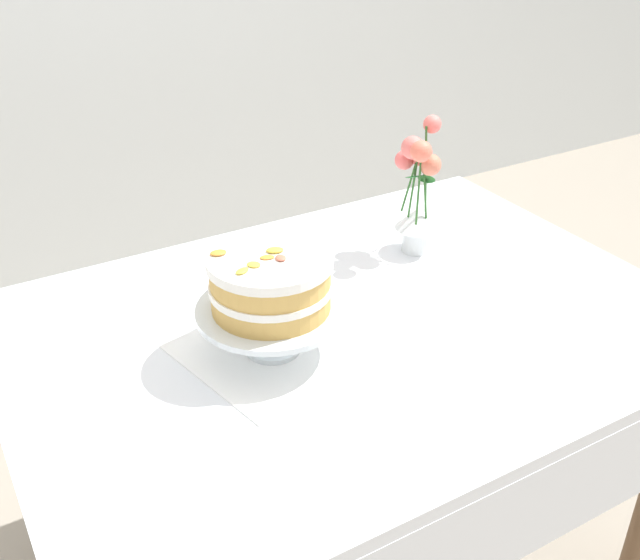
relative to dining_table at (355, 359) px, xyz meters
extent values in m
plane|color=#9E9384|center=(0.00, 0.02, -0.65)|extent=(12.00, 12.00, 0.00)
cube|color=white|center=(0.00, 0.02, 0.07)|extent=(1.40, 1.00, 0.03)
cube|color=white|center=(0.00, -0.48, -0.05)|extent=(1.40, 0.01, 0.21)
cylinder|color=brown|center=(-0.60, 0.42, -0.30)|extent=(0.06, 0.06, 0.71)
cylinder|color=brown|center=(0.60, 0.42, -0.30)|extent=(0.06, 0.06, 0.71)
cube|color=white|center=(-0.19, 0.00, 0.09)|extent=(0.38, 0.38, 0.00)
cylinder|color=silver|center=(-0.19, 0.00, 0.10)|extent=(0.11, 0.11, 0.01)
cylinder|color=silver|center=(-0.19, 0.00, 0.14)|extent=(0.03, 0.03, 0.07)
cylinder|color=silver|center=(-0.19, 0.00, 0.18)|extent=(0.29, 0.29, 0.01)
cylinder|color=tan|center=(-0.19, 0.00, 0.21)|extent=(0.23, 0.23, 0.04)
cylinder|color=white|center=(-0.19, 0.00, 0.24)|extent=(0.23, 0.23, 0.01)
cylinder|color=tan|center=(-0.19, 0.00, 0.26)|extent=(0.23, 0.23, 0.04)
cylinder|color=white|center=(-0.19, 0.00, 0.29)|extent=(0.24, 0.24, 0.02)
ellipsoid|color=#E56B51|center=(-0.18, -0.02, 0.30)|extent=(0.02, 0.03, 0.01)
ellipsoid|color=orange|center=(-0.20, 0.00, 0.30)|extent=(0.03, 0.03, 0.00)
ellipsoid|color=yellow|center=(-0.26, -0.03, 0.30)|extent=(0.03, 0.03, 0.01)
ellipsoid|color=yellow|center=(-0.17, 0.01, 0.30)|extent=(0.04, 0.03, 0.01)
ellipsoid|color=yellow|center=(-0.23, -0.02, 0.30)|extent=(0.03, 0.03, 0.00)
ellipsoid|color=orange|center=(-0.27, 0.05, 0.30)|extent=(0.03, 0.03, 0.01)
cylinder|color=silver|center=(0.30, 0.20, 0.12)|extent=(0.07, 0.07, 0.06)
cone|color=silver|center=(0.30, 0.20, 0.18)|extent=(0.11, 0.11, 0.05)
cylinder|color=#2D6028|center=(0.32, 0.21, 0.29)|extent=(0.03, 0.01, 0.22)
sphere|color=#F5726A|center=(0.33, 0.21, 0.40)|extent=(0.04, 0.04, 0.04)
cylinder|color=#2D6028|center=(0.31, 0.22, 0.25)|extent=(0.02, 0.02, 0.14)
sphere|color=#FA675F|center=(0.32, 0.23, 0.33)|extent=(0.06, 0.06, 0.06)
cylinder|color=#2D6028|center=(0.29, 0.23, 0.25)|extent=(0.02, 0.04, 0.13)
sphere|color=#F76764|center=(0.29, 0.25, 0.31)|extent=(0.05, 0.05, 0.05)
cylinder|color=#2D6028|center=(0.29, 0.21, 0.27)|extent=(0.02, 0.01, 0.17)
sphere|color=#F0716A|center=(0.28, 0.21, 0.36)|extent=(0.05, 0.05, 0.05)
ellipsoid|color=#236B2D|center=(0.28, 0.20, 0.29)|extent=(0.05, 0.03, 0.01)
cylinder|color=#2D6028|center=(0.28, 0.18, 0.27)|extent=(0.03, 0.03, 0.18)
sphere|color=#F9725A|center=(0.27, 0.17, 0.36)|extent=(0.05, 0.05, 0.05)
cylinder|color=#2D6028|center=(0.31, 0.19, 0.25)|extent=(0.01, 0.02, 0.14)
sphere|color=#DE755A|center=(0.31, 0.18, 0.32)|extent=(0.05, 0.05, 0.05)
ellipsoid|color=#236B2D|center=(0.31, 0.20, 0.28)|extent=(0.04, 0.05, 0.02)
camera|label=1|loc=(-0.71, -1.08, 0.95)|focal=42.02mm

